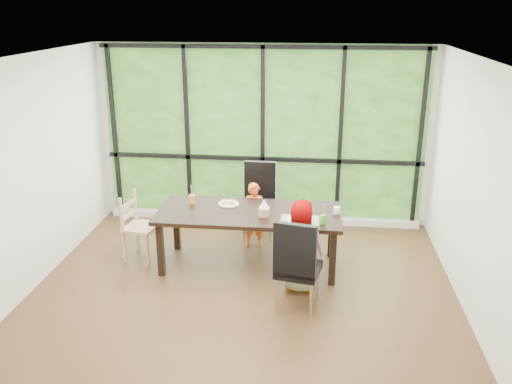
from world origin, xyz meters
TOP-DOWN VIEW (x-y plane):
  - ground at (0.00, 0.00)m, footprint 5.00×5.00m
  - back_wall at (0.00, 2.25)m, footprint 5.00×0.00m
  - foliage_backdrop at (0.00, 2.23)m, footprint 4.80×0.02m
  - window_mullions at (0.00, 2.19)m, footprint 4.80×0.06m
  - window_sill at (0.00, 2.15)m, footprint 4.80×0.12m
  - dining_table at (-0.01, 0.64)m, footprint 2.38×1.16m
  - chair_window_leather at (0.01, 1.58)m, footprint 0.46×0.46m
  - chair_interior_leather at (0.66, -0.30)m, footprint 0.54×0.54m
  - chair_end_beech at (-1.45, 0.67)m, footprint 0.47×0.49m
  - child_toddler at (-0.01, 1.23)m, footprint 0.37×0.27m
  - child_older at (0.67, 0.08)m, footprint 0.58×0.40m
  - placemat at (0.64, 0.41)m, footprint 0.46×0.34m
  - plate_far at (-0.31, 0.86)m, footprint 0.27×0.27m
  - plate_near at (0.59, 0.40)m, footprint 0.23×0.23m
  - orange_cup at (-0.79, 0.83)m, footprint 0.08×0.08m
  - green_cup at (0.91, 0.35)m, footprint 0.07×0.07m
  - white_mug at (1.09, 0.69)m, footprint 0.08×0.08m
  - tissue_box at (0.19, 0.51)m, footprint 0.13×0.13m
  - crepe_rolls_far at (-0.31, 0.86)m, footprint 0.20×0.12m
  - crepe_rolls_near at (0.59, 0.40)m, footprint 0.10×0.12m
  - straw_white at (-0.79, 0.83)m, footprint 0.01×0.04m
  - straw_pink at (0.91, 0.35)m, footprint 0.01×0.04m
  - tissue at (0.19, 0.51)m, footprint 0.12×0.12m

SIDE VIEW (x-z plane):
  - ground at x=0.00m, z-range 0.00..0.00m
  - window_sill at x=0.00m, z-range 0.00..0.10m
  - dining_table at x=-0.01m, z-range 0.00..0.75m
  - chair_end_beech at x=-1.45m, z-range 0.00..0.90m
  - child_toddler at x=-0.01m, z-range 0.00..0.92m
  - chair_window_leather at x=0.01m, z-range 0.00..1.08m
  - chair_interior_leather at x=0.66m, z-range 0.00..1.08m
  - child_older at x=0.67m, z-range 0.00..1.12m
  - placemat at x=0.64m, z-range 0.75..0.76m
  - plate_near at x=0.59m, z-range 0.75..0.76m
  - plate_far at x=-0.31m, z-range 0.75..0.77m
  - crepe_rolls_near at x=0.59m, z-range 0.76..0.80m
  - crepe_rolls_far at x=-0.31m, z-range 0.77..0.80m
  - white_mug at x=1.09m, z-range 0.75..0.84m
  - green_cup at x=0.91m, z-range 0.75..0.86m
  - tissue_box at x=0.19m, z-range 0.75..0.86m
  - orange_cup at x=-0.79m, z-range 0.75..0.87m
  - straw_pink at x=0.91m, z-range 0.80..1.00m
  - straw_white at x=-0.79m, z-range 0.81..1.01m
  - tissue at x=0.19m, z-range 0.86..0.97m
  - back_wall at x=0.00m, z-range -1.15..3.85m
  - foliage_backdrop at x=0.00m, z-range 0.03..2.67m
  - window_mullions at x=0.00m, z-range 0.03..2.67m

